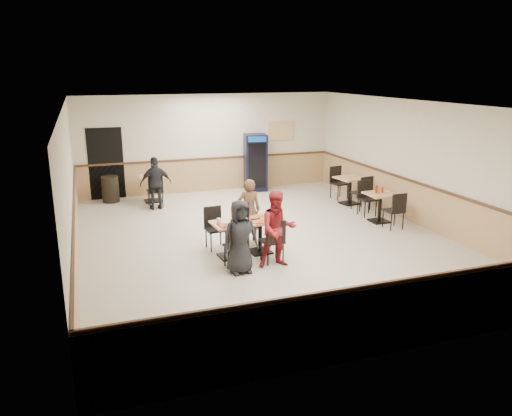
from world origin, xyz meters
name	(u,v)px	position (x,y,z in m)	size (l,w,h in m)	color
ground	(264,239)	(0.00, 0.00, 0.00)	(10.00, 10.00, 0.00)	beige
room_shell	(292,185)	(1.78, 2.55, 0.58)	(10.00, 10.00, 10.00)	silver
main_table	(245,232)	(-0.70, -0.80, 0.48)	(1.40, 0.78, 0.73)	black
main_chairs	(243,234)	(-0.75, -0.80, 0.46)	(1.32, 1.67, 0.92)	black
diner_woman_left	(240,237)	(-1.08, -1.65, 0.70)	(0.69, 0.45, 1.41)	black
diner_woman_right	(278,229)	(-0.30, -1.59, 0.75)	(0.73, 0.57, 1.50)	maroon
diner_man_opposite	(249,210)	(-0.33, 0.05, 0.70)	(0.51, 0.33, 1.40)	brown
lone_diner	(156,183)	(-1.91, 3.34, 0.72)	(0.85, 0.35, 1.45)	black
tabletop_clutter	(246,221)	(-0.70, -0.86, 0.75)	(1.19, 0.65, 0.12)	red
side_table_near	(380,203)	(3.20, 0.30, 0.49)	(0.70, 0.70, 0.74)	black
side_table_near_chair_south	(394,210)	(3.20, -0.29, 0.47)	(0.43, 0.43, 0.93)	black
side_table_near_chair_north	(367,198)	(3.20, 0.89, 0.47)	(0.43, 0.43, 0.93)	black
side_table_far	(350,186)	(3.36, 2.09, 0.51)	(0.83, 0.83, 0.77)	black
side_table_far_chair_south	(361,192)	(3.36, 1.47, 0.49)	(0.45, 0.45, 0.98)	black
side_table_far_chair_north	(339,183)	(3.36, 2.71, 0.49)	(0.45, 0.45, 0.98)	black
condiment_caddy	(379,190)	(3.17, 0.35, 0.83)	(0.23, 0.06, 0.20)	#9D1D0B
back_table	(152,185)	(-1.91, 4.20, 0.50)	(0.71, 0.71, 0.76)	black
back_table_chair_lone	(155,190)	(-1.91, 3.59, 0.48)	(0.44, 0.44, 0.96)	black
pepsi_cooler	(255,162)	(1.39, 4.59, 0.89)	(0.77, 0.78, 1.78)	black
trash_bin	(110,189)	(-3.05, 4.55, 0.37)	(0.48, 0.48, 0.75)	black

